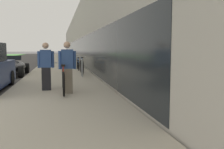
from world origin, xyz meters
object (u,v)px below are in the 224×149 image
object	(u,v)px
person_bystander	(46,66)
vintage_roadster_curbside	(8,67)
person_rider	(67,67)
bike_rack_hoop	(82,66)
tandem_bicycle	(63,80)
cruiser_bike_middle	(78,64)
cruiser_bike_nearest	(82,66)
cruiser_bike_farthest	(72,62)

from	to	relation	value
person_bystander	vintage_roadster_curbside	size ratio (longest dim) A/B	0.38
person_rider	bike_rack_hoop	bearing A→B (deg)	79.48
person_rider	vintage_roadster_curbside	world-z (taller)	person_rider
person_rider	vintage_roadster_curbside	size ratio (longest dim) A/B	0.38
tandem_bicycle	person_rider	xyz separation A→B (m)	(0.13, -0.28, 0.42)
person_rider	cruiser_bike_middle	distance (m)	8.39
person_rider	cruiser_bike_nearest	bearing A→B (deg)	80.98
tandem_bicycle	cruiser_bike_middle	distance (m)	8.11
person_bystander	cruiser_bike_nearest	world-z (taller)	person_bystander
person_rider	cruiser_bike_nearest	distance (m)	6.08
person_rider	vintage_roadster_curbside	bearing A→B (deg)	114.17
bike_rack_hoop	cruiser_bike_farthest	xyz separation A→B (m)	(-0.16, 6.22, -0.10)
cruiser_bike_farthest	person_rider	bearing A→B (deg)	-93.59
tandem_bicycle	person_bystander	bearing A→B (deg)	139.89
bike_rack_hoop	tandem_bicycle	bearing A→B (deg)	-102.91
cruiser_bike_nearest	cruiser_bike_farthest	distance (m)	4.71
tandem_bicycle	cruiser_bike_nearest	bearing A→B (deg)	79.28
person_rider	person_bystander	world-z (taller)	person_rider
cruiser_bike_farthest	vintage_roadster_curbside	bearing A→B (deg)	-132.28
cruiser_bike_middle	bike_rack_hoop	bearing A→B (deg)	-91.27
tandem_bicycle	vintage_roadster_curbside	distance (m)	7.00
tandem_bicycle	cruiser_bike_middle	xyz separation A→B (m)	(1.05, 8.04, -0.03)
person_bystander	cruiser_bike_middle	bearing A→B (deg)	78.13
cruiser_bike_nearest	cruiser_bike_middle	size ratio (longest dim) A/B	1.02
bike_rack_hoop	cruiser_bike_farthest	size ratio (longest dim) A/B	0.44
person_bystander	person_rider	bearing A→B (deg)	-47.79
cruiser_bike_farthest	vintage_roadster_curbside	world-z (taller)	cruiser_bike_farthest
cruiser_bike_nearest	cruiser_bike_farthest	size ratio (longest dim) A/B	0.97
person_rider	person_bystander	xyz separation A→B (m)	(-0.68, 0.75, -0.01)
person_bystander	bike_rack_hoop	bearing A→B (deg)	67.98
person_bystander	cruiser_bike_farthest	world-z (taller)	person_bystander
bike_rack_hoop	cruiser_bike_nearest	world-z (taller)	cruiser_bike_nearest
vintage_roadster_curbside	tandem_bicycle	bearing A→B (deg)	-65.84
bike_rack_hoop	cruiser_bike_middle	size ratio (longest dim) A/B	0.47
bike_rack_hoop	cruiser_bike_middle	distance (m)	3.86
tandem_bicycle	person_bystander	world-z (taller)	person_bystander
person_bystander	vintage_roadster_curbside	world-z (taller)	person_bystander
person_rider	tandem_bicycle	bearing A→B (deg)	114.38
tandem_bicycle	cruiser_bike_farthest	size ratio (longest dim) A/B	1.23
person_rider	cruiser_bike_farthest	bearing A→B (deg)	86.41
tandem_bicycle	cruiser_bike_middle	world-z (taller)	tandem_bicycle
cruiser_bike_nearest	cruiser_bike_farthest	xyz separation A→B (m)	(-0.28, 4.70, 0.02)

